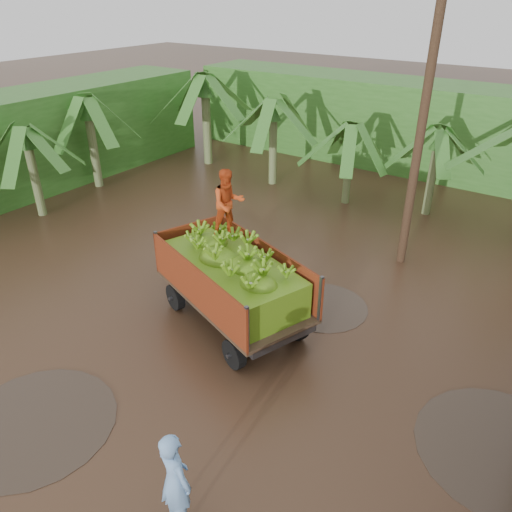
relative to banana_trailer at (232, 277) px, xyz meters
The scene contains 6 objects.
ground 3.33m from the banana_trailer, 49.71° to the right, with size 100.00×100.00×0.00m, color black.
hedge_north 13.65m from the banana_trailer, 90.00° to the left, with size 22.00×3.00×3.60m, color #2D661E.
banana_trailer is the anchor object (origin of this frame).
man_blue 5.06m from the banana_trailer, 62.07° to the right, with size 0.63×0.42×1.74m, color #79A8DE.
utility_pole 6.24m from the banana_trailer, 67.06° to the left, with size 1.20×0.24×7.76m.
banana_plants 5.28m from the banana_trailer, 123.38° to the left, with size 24.28×20.44×4.28m.
Camera 1 is at (4.03, -5.31, 7.09)m, focal length 35.00 mm.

